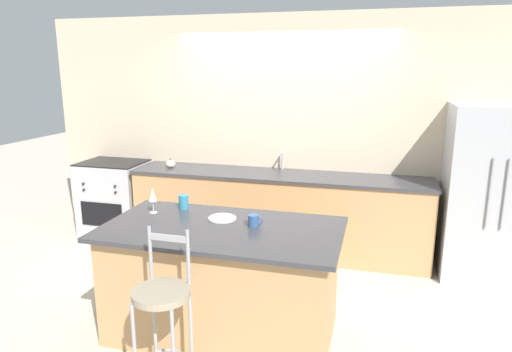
{
  "coord_description": "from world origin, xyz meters",
  "views": [
    {
      "loc": [
        1.09,
        -4.55,
        2.11
      ],
      "look_at": [
        -0.02,
        -0.52,
        1.11
      ],
      "focal_mm": 32.0,
      "sensor_mm": 36.0,
      "label": 1
    }
  ],
  "objects_px": {
    "refrigerator": "(488,193)",
    "oven_range": "(115,198)",
    "tumbler_cup": "(184,202)",
    "coffee_mug": "(254,221)",
    "wine_glass": "(153,195)",
    "pumpkin_decoration": "(171,164)",
    "dinner_plate": "(222,218)",
    "bar_stool_near": "(163,310)"
  },
  "relations": [
    {
      "from": "refrigerator",
      "to": "dinner_plate",
      "type": "distance_m",
      "value": 2.75
    },
    {
      "from": "coffee_mug",
      "to": "pumpkin_decoration",
      "type": "bearing_deg",
      "value": 132.09
    },
    {
      "from": "oven_range",
      "to": "wine_glass",
      "type": "relative_size",
      "value": 4.35
    },
    {
      "from": "bar_stool_near",
      "to": "tumbler_cup",
      "type": "distance_m",
      "value": 1.22
    },
    {
      "from": "bar_stool_near",
      "to": "pumpkin_decoration",
      "type": "xyz_separation_m",
      "value": [
        -1.13,
        2.5,
        0.38
      ]
    },
    {
      "from": "refrigerator",
      "to": "dinner_plate",
      "type": "relative_size",
      "value": 7.6
    },
    {
      "from": "oven_range",
      "to": "dinner_plate",
      "type": "bearing_deg",
      "value": -38.39
    },
    {
      "from": "oven_range",
      "to": "tumbler_cup",
      "type": "bearing_deg",
      "value": -41.58
    },
    {
      "from": "wine_glass",
      "to": "pumpkin_decoration",
      "type": "relative_size",
      "value": 1.91
    },
    {
      "from": "dinner_plate",
      "to": "tumbler_cup",
      "type": "relative_size",
      "value": 1.9
    },
    {
      "from": "coffee_mug",
      "to": "tumbler_cup",
      "type": "relative_size",
      "value": 0.96
    },
    {
      "from": "refrigerator",
      "to": "pumpkin_decoration",
      "type": "height_order",
      "value": "refrigerator"
    },
    {
      "from": "coffee_mug",
      "to": "pumpkin_decoration",
      "type": "xyz_separation_m",
      "value": [
        -1.5,
        1.66,
        0.02
      ]
    },
    {
      "from": "oven_range",
      "to": "dinner_plate",
      "type": "relative_size",
      "value": 4.11
    },
    {
      "from": "bar_stool_near",
      "to": "coffee_mug",
      "type": "bearing_deg",
      "value": 66.38
    },
    {
      "from": "bar_stool_near",
      "to": "dinner_plate",
      "type": "height_order",
      "value": "bar_stool_near"
    },
    {
      "from": "oven_range",
      "to": "bar_stool_near",
      "type": "bearing_deg",
      "value": -52.55
    },
    {
      "from": "refrigerator",
      "to": "wine_glass",
      "type": "relative_size",
      "value": 8.05
    },
    {
      "from": "wine_glass",
      "to": "pumpkin_decoration",
      "type": "height_order",
      "value": "wine_glass"
    },
    {
      "from": "bar_stool_near",
      "to": "dinner_plate",
      "type": "xyz_separation_m",
      "value": [
        0.08,
        0.94,
        0.31
      ]
    },
    {
      "from": "refrigerator",
      "to": "oven_range",
      "type": "relative_size",
      "value": 1.85
    },
    {
      "from": "coffee_mug",
      "to": "tumbler_cup",
      "type": "height_order",
      "value": "tumbler_cup"
    },
    {
      "from": "refrigerator",
      "to": "dinner_plate",
      "type": "xyz_separation_m",
      "value": [
        -2.27,
        -1.55,
        0.04
      ]
    },
    {
      "from": "pumpkin_decoration",
      "to": "wine_glass",
      "type": "bearing_deg",
      "value": -69.32
    },
    {
      "from": "tumbler_cup",
      "to": "pumpkin_decoration",
      "type": "bearing_deg",
      "value": 119.67
    },
    {
      "from": "refrigerator",
      "to": "oven_range",
      "type": "xyz_separation_m",
      "value": [
        -4.29,
        0.05,
        -0.4
      ]
    },
    {
      "from": "dinner_plate",
      "to": "wine_glass",
      "type": "height_order",
      "value": "wine_glass"
    },
    {
      "from": "refrigerator",
      "to": "tumbler_cup",
      "type": "distance_m",
      "value": 3.02
    },
    {
      "from": "refrigerator",
      "to": "wine_glass",
      "type": "distance_m",
      "value": 3.28
    },
    {
      "from": "refrigerator",
      "to": "coffee_mug",
      "type": "height_order",
      "value": "refrigerator"
    },
    {
      "from": "bar_stool_near",
      "to": "tumbler_cup",
      "type": "bearing_deg",
      "value": 106.92
    },
    {
      "from": "dinner_plate",
      "to": "tumbler_cup",
      "type": "height_order",
      "value": "tumbler_cup"
    },
    {
      "from": "dinner_plate",
      "to": "pumpkin_decoration",
      "type": "height_order",
      "value": "pumpkin_decoration"
    },
    {
      "from": "bar_stool_near",
      "to": "tumbler_cup",
      "type": "relative_size",
      "value": 9.11
    },
    {
      "from": "refrigerator",
      "to": "dinner_plate",
      "type": "height_order",
      "value": "refrigerator"
    },
    {
      "from": "refrigerator",
      "to": "pumpkin_decoration",
      "type": "xyz_separation_m",
      "value": [
        -3.48,
        0.02,
        0.1
      ]
    },
    {
      "from": "pumpkin_decoration",
      "to": "refrigerator",
      "type": "bearing_deg",
      "value": -0.28
    },
    {
      "from": "refrigerator",
      "to": "oven_range",
      "type": "bearing_deg",
      "value": 179.3
    },
    {
      "from": "refrigerator",
      "to": "bar_stool_near",
      "type": "bearing_deg",
      "value": -133.37
    },
    {
      "from": "refrigerator",
      "to": "tumbler_cup",
      "type": "bearing_deg",
      "value": -152.96
    },
    {
      "from": "oven_range",
      "to": "wine_glass",
      "type": "distance_m",
      "value": 2.2
    },
    {
      "from": "refrigerator",
      "to": "pumpkin_decoration",
      "type": "distance_m",
      "value": 3.48
    }
  ]
}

